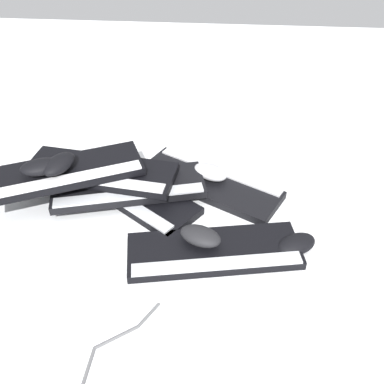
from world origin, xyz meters
name	(u,v)px	position (x,y,z in m)	size (l,w,h in m)	color
ground_plane	(208,208)	(0.00, 0.00, 0.00)	(3.20, 3.20, 0.00)	white
keyboard_0	(131,192)	(0.23, -0.04, 0.01)	(0.44, 0.38, 0.03)	black
keyboard_1	(214,252)	(-0.02, 0.18, 0.01)	(0.46, 0.23, 0.03)	black
keyboard_2	(211,183)	(0.00, -0.10, 0.01)	(0.46, 0.34, 0.03)	black
keyboard_3	(129,187)	(0.23, -0.03, 0.04)	(0.46, 0.25, 0.03)	black
keyboard_4	(100,172)	(0.32, -0.05, 0.07)	(0.46, 0.21, 0.03)	black
keyboard_5	(63,173)	(0.41, 0.00, 0.10)	(0.46, 0.32, 0.03)	black
mouse_0	(41,167)	(0.46, 0.02, 0.14)	(0.11, 0.07, 0.04)	black
mouse_1	(212,172)	(0.00, -0.11, 0.05)	(0.11, 0.07, 0.04)	#B7B7BC
mouse_2	(296,244)	(-0.23, 0.14, 0.02)	(0.11, 0.07, 0.04)	black
mouse_3	(59,164)	(0.41, 0.01, 0.14)	(0.11, 0.07, 0.04)	black
mouse_4	(200,236)	(0.01, 0.16, 0.05)	(0.11, 0.07, 0.04)	black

